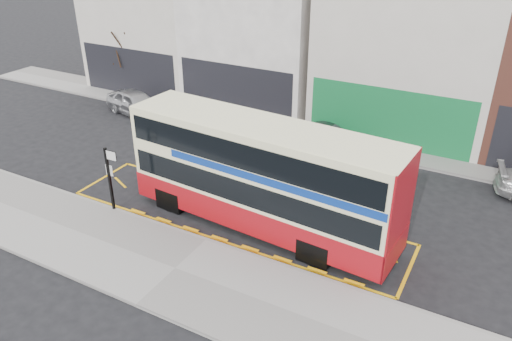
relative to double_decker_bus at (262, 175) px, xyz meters
The scene contains 14 objects.
ground 3.03m from the double_decker_bus, 128.97° to the right, with size 120.00×120.00×0.00m, color black.
pavement 4.63m from the double_decker_bus, 108.30° to the right, with size 40.00×4.00×0.15m, color gray.
kerb 3.19m from the double_decker_bus, 123.21° to the right, with size 40.00×0.15×0.15m, color gray.
far_pavement 9.74m from the double_decker_bus, 97.79° to the left, with size 50.00×3.00×0.15m, color gray.
road_markings 2.57m from the double_decker_bus, behind, with size 14.00×3.40×0.01m, color #FFB40D, non-canonical shape.
terrace_far_left 20.12m from the double_decker_bus, 137.83° to the left, with size 8.00×8.01×10.80m.
terrace_left 15.33m from the double_decker_bus, 116.87° to the left, with size 8.00×8.01×11.80m.
terrace_green_shop 13.87m from the double_decker_bus, 80.62° to the left, with size 9.00×8.01×11.30m.
double_decker_bus is the anchor object (origin of this frame).
bus_stop_post 6.07m from the double_decker_bus, 160.90° to the right, with size 0.68×0.12×2.74m.
car_silver 14.18m from the double_decker_bus, 150.22° to the left, with size 1.74×4.33×1.47m, color #AFB0B4.
car_grey 7.86m from the double_decker_bus, 91.72° to the left, with size 1.34×3.84×1.27m, color #3C3E43.
street_tree_left 18.43m from the double_decker_bus, 146.92° to the left, with size 2.50×2.50×5.40m.
street_tree_right 10.96m from the double_decker_bus, 75.81° to the left, with size 2.15×2.15×4.64m.
Camera 1 is at (8.88, -12.86, 10.93)m, focal length 35.00 mm.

